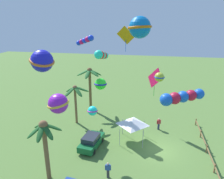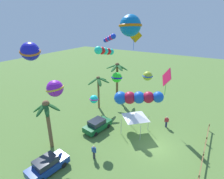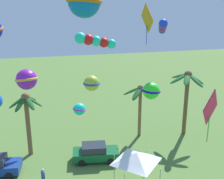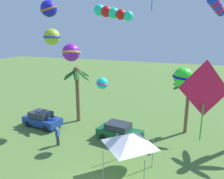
{
  "view_description": "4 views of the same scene",
  "coord_description": "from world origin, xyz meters",
  "px_view_note": "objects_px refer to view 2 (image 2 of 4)",
  "views": [
    {
      "loc": [
        -21.03,
        1.57,
        14.03
      ],
      "look_at": [
        -0.26,
        5.31,
        6.83
      ],
      "focal_mm": 34.8,
      "sensor_mm": 36.0,
      "label": 1
    },
    {
      "loc": [
        -16.84,
        -4.62,
        13.58
      ],
      "look_at": [
        0.27,
        5.94,
        5.72
      ],
      "focal_mm": 28.73,
      "sensor_mm": 36.0,
      "label": 2
    },
    {
      "loc": [
        -4.73,
        -13.52,
        12.94
      ],
      "look_at": [
        -0.03,
        4.5,
        7.27
      ],
      "focal_mm": 44.88,
      "sensor_mm": 36.0,
      "label": 3
    },
    {
      "loc": [
        5.0,
        -9.25,
        9.13
      ],
      "look_at": [
        -0.15,
        4.29,
        5.38
      ],
      "focal_mm": 35.58,
      "sensor_mm": 36.0,
      "label": 4
    }
  ],
  "objects_px": {
    "kite_diamond_2": "(167,78)",
    "kite_ball_7": "(148,76)",
    "palm_tree_0": "(117,72)",
    "kite_ball_9": "(94,99)",
    "kite_ball_6": "(130,26)",
    "palm_tree_2": "(99,83)",
    "kite_tube_10": "(137,98)",
    "spectator_1": "(166,122)",
    "kite_ball_1": "(55,88)",
    "parked_car_1": "(47,165)",
    "palm_tree_1": "(47,114)",
    "spectator_0": "(94,152)",
    "kite_ball_5": "(117,77)",
    "festival_tent": "(135,115)",
    "kite_tube_8": "(104,51)",
    "kite_ball_4": "(30,51)",
    "parked_car_0": "(97,125)",
    "kite_diamond_0": "(134,34)",
    "kite_tube_3": "(110,38)"
  },
  "relations": [
    {
      "from": "palm_tree_0",
      "to": "kite_ball_1",
      "type": "bearing_deg",
      "value": -173.58
    },
    {
      "from": "kite_diamond_2",
      "to": "kite_ball_5",
      "type": "bearing_deg",
      "value": 100.78
    },
    {
      "from": "kite_ball_7",
      "to": "kite_tube_8",
      "type": "bearing_deg",
      "value": 77.3
    },
    {
      "from": "palm_tree_2",
      "to": "kite_ball_9",
      "type": "xyz_separation_m",
      "value": [
        -6.64,
        -4.11,
        0.85
      ]
    },
    {
      "from": "kite_tube_8",
      "to": "kite_tube_10",
      "type": "relative_size",
      "value": 1.02
    },
    {
      "from": "parked_car_1",
      "to": "kite_ball_7",
      "type": "relative_size",
      "value": 4.04
    },
    {
      "from": "palm_tree_1",
      "to": "kite_tube_3",
      "type": "height_order",
      "value": "kite_tube_3"
    },
    {
      "from": "spectator_1",
      "to": "festival_tent",
      "type": "bearing_deg",
      "value": 135.76
    },
    {
      "from": "parked_car_0",
      "to": "kite_diamond_0",
      "type": "xyz_separation_m",
      "value": [
        3.03,
        -3.28,
        11.29
      ]
    },
    {
      "from": "kite_diamond_0",
      "to": "kite_ball_5",
      "type": "xyz_separation_m",
      "value": [
        1.89,
        3.29,
        -6.12
      ]
    },
    {
      "from": "festival_tent",
      "to": "kite_tube_10",
      "type": "bearing_deg",
      "value": -156.78
    },
    {
      "from": "kite_ball_1",
      "to": "kite_ball_5",
      "type": "bearing_deg",
      "value": -6.43
    },
    {
      "from": "palm_tree_2",
      "to": "parked_car_1",
      "type": "bearing_deg",
      "value": -165.21
    },
    {
      "from": "palm_tree_1",
      "to": "palm_tree_2",
      "type": "relative_size",
      "value": 1.07
    },
    {
      "from": "palm_tree_2",
      "to": "kite_ball_5",
      "type": "height_order",
      "value": "kite_ball_5"
    },
    {
      "from": "kite_diamond_2",
      "to": "palm_tree_1",
      "type": "bearing_deg",
      "value": 141.85
    },
    {
      "from": "palm_tree_2",
      "to": "kite_tube_10",
      "type": "height_order",
      "value": "kite_tube_10"
    },
    {
      "from": "parked_car_0",
      "to": "spectator_0",
      "type": "xyz_separation_m",
      "value": [
        -4.43,
        -2.77,
        0.06
      ]
    },
    {
      "from": "kite_diamond_2",
      "to": "kite_ball_7",
      "type": "height_order",
      "value": "kite_ball_7"
    },
    {
      "from": "spectator_0",
      "to": "kite_tube_10",
      "type": "xyz_separation_m",
      "value": [
        -2.07,
        -5.3,
        8.18
      ]
    },
    {
      "from": "spectator_0",
      "to": "kite_ball_9",
      "type": "relative_size",
      "value": 1.25
    },
    {
      "from": "kite_tube_10",
      "to": "spectator_0",
      "type": "bearing_deg",
      "value": 68.66
    },
    {
      "from": "kite_ball_1",
      "to": "kite_tube_10",
      "type": "bearing_deg",
      "value": -98.32
    },
    {
      "from": "festival_tent",
      "to": "kite_tube_8",
      "type": "xyz_separation_m",
      "value": [
        -2.36,
        2.99,
        8.0
      ]
    },
    {
      "from": "palm_tree_2",
      "to": "kite_ball_5",
      "type": "xyz_separation_m",
      "value": [
        -0.4,
        -3.5,
        1.68
      ]
    },
    {
      "from": "kite_ball_7",
      "to": "palm_tree_1",
      "type": "bearing_deg",
      "value": 113.31
    },
    {
      "from": "parked_car_0",
      "to": "kite_diamond_2",
      "type": "xyz_separation_m",
      "value": [
        6.19,
        -6.63,
        5.9
      ]
    },
    {
      "from": "palm_tree_0",
      "to": "spectator_0",
      "type": "relative_size",
      "value": 4.24
    },
    {
      "from": "palm_tree_0",
      "to": "kite_ball_9",
      "type": "relative_size",
      "value": 5.29
    },
    {
      "from": "festival_tent",
      "to": "kite_diamond_2",
      "type": "distance_m",
      "value": 6.24
    },
    {
      "from": "kite_diamond_2",
      "to": "spectator_1",
      "type": "bearing_deg",
      "value": -132.5
    },
    {
      "from": "palm_tree_0",
      "to": "festival_tent",
      "type": "relative_size",
      "value": 2.36
    },
    {
      "from": "spectator_1",
      "to": "kite_diamond_2",
      "type": "relative_size",
      "value": 0.42
    },
    {
      "from": "kite_diamond_0",
      "to": "kite_ball_6",
      "type": "height_order",
      "value": "kite_ball_6"
    },
    {
      "from": "kite_ball_4",
      "to": "kite_ball_6",
      "type": "distance_m",
      "value": 8.58
    },
    {
      "from": "parked_car_1",
      "to": "spectator_1",
      "type": "relative_size",
      "value": 2.57
    },
    {
      "from": "kite_diamond_2",
      "to": "kite_ball_6",
      "type": "bearing_deg",
      "value": 167.47
    },
    {
      "from": "kite_ball_6",
      "to": "palm_tree_1",
      "type": "bearing_deg",
      "value": 118.53
    },
    {
      "from": "palm_tree_0",
      "to": "kite_ball_6",
      "type": "relative_size",
      "value": 2.35
    },
    {
      "from": "kite_ball_1",
      "to": "kite_ball_9",
      "type": "distance_m",
      "value": 4.77
    },
    {
      "from": "kite_tube_10",
      "to": "kite_ball_4",
      "type": "bearing_deg",
      "value": 94.53
    },
    {
      "from": "kite_diamond_0",
      "to": "festival_tent",
      "type": "bearing_deg",
      "value": -128.68
    },
    {
      "from": "palm_tree_2",
      "to": "kite_tube_3",
      "type": "relative_size",
      "value": 2.11
    },
    {
      "from": "spectator_0",
      "to": "kite_ball_7",
      "type": "relative_size",
      "value": 1.57
    },
    {
      "from": "parked_car_1",
      "to": "kite_ball_5",
      "type": "distance_m",
      "value": 14.04
    },
    {
      "from": "palm_tree_1",
      "to": "kite_ball_7",
      "type": "bearing_deg",
      "value": -66.69
    },
    {
      "from": "palm_tree_0",
      "to": "kite_diamond_2",
      "type": "height_order",
      "value": "kite_diamond_2"
    },
    {
      "from": "parked_car_1",
      "to": "kite_ball_1",
      "type": "bearing_deg",
      "value": 21.81
    },
    {
      "from": "kite_tube_10",
      "to": "kite_diamond_2",
      "type": "bearing_deg",
      "value": 6.44
    },
    {
      "from": "kite_ball_7",
      "to": "kite_tube_10",
      "type": "bearing_deg",
      "value": -166.41
    }
  ]
}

